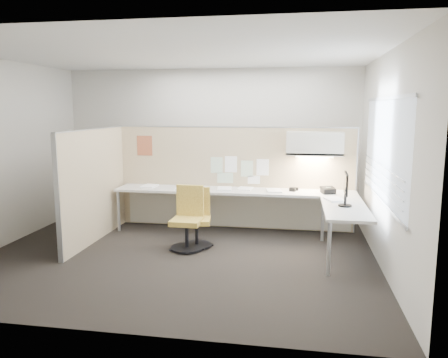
% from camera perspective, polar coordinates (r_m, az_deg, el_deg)
% --- Properties ---
extents(floor, '(5.50, 4.50, 0.01)m').
position_cam_1_polar(floor, '(6.39, -5.81, -9.82)').
color(floor, black).
rests_on(floor, ground).
extents(ceiling, '(5.50, 4.50, 0.01)m').
position_cam_1_polar(ceiling, '(6.09, -6.25, 16.06)').
color(ceiling, white).
rests_on(ceiling, wall_back).
extents(wall_back, '(5.50, 0.02, 2.80)m').
position_cam_1_polar(wall_back, '(8.26, -1.81, 4.53)').
color(wall_back, beige).
rests_on(wall_back, ground).
extents(wall_front, '(5.50, 0.02, 2.80)m').
position_cam_1_polar(wall_front, '(3.98, -14.75, -0.84)').
color(wall_front, beige).
rests_on(wall_front, ground).
extents(wall_right, '(0.02, 4.50, 2.80)m').
position_cam_1_polar(wall_right, '(5.96, 20.37, 2.14)').
color(wall_right, beige).
rests_on(wall_right, ground).
extents(window_pane, '(0.01, 2.80, 1.30)m').
position_cam_1_polar(window_pane, '(5.94, 20.22, 3.59)').
color(window_pane, '#919BA9').
rests_on(window_pane, wall_right).
extents(partition_back, '(4.10, 0.06, 1.75)m').
position_cam_1_polar(partition_back, '(7.59, 1.31, 0.12)').
color(partition_back, tan).
rests_on(partition_back, floor).
extents(partition_left, '(0.06, 2.20, 1.75)m').
position_cam_1_polar(partition_left, '(7.15, -16.50, -0.82)').
color(partition_left, tan).
rests_on(partition_left, floor).
extents(desk, '(4.00, 2.07, 0.73)m').
position_cam_1_polar(desk, '(7.13, 3.77, -2.72)').
color(desk, beige).
rests_on(desk, floor).
extents(overhead_bin, '(0.90, 0.36, 0.38)m').
position_cam_1_polar(overhead_bin, '(7.23, 11.75, 4.55)').
color(overhead_bin, beige).
rests_on(overhead_bin, partition_back).
extents(task_light_strip, '(0.60, 0.06, 0.02)m').
position_cam_1_polar(task_light_strip, '(7.25, 11.70, 2.90)').
color(task_light_strip, '#FFEABF').
rests_on(task_light_strip, overhead_bin).
extents(pinned_papers, '(1.01, 0.00, 0.47)m').
position_cam_1_polar(pinned_papers, '(7.52, 1.87, 1.26)').
color(pinned_papers, '#8CBF8C').
rests_on(pinned_papers, partition_back).
extents(poster, '(0.28, 0.00, 0.35)m').
position_cam_1_polar(poster, '(7.88, -10.33, 4.31)').
color(poster, '#EF571E').
rests_on(poster, partition_back).
extents(chair_left, '(0.49, 0.49, 0.93)m').
position_cam_1_polar(chair_left, '(6.53, -4.74, -5.39)').
color(chair_left, black).
rests_on(chair_left, floor).
extents(chair_right, '(0.46, 0.48, 0.87)m').
position_cam_1_polar(chair_right, '(6.66, -3.56, -5.30)').
color(chair_right, black).
rests_on(chair_right, floor).
extents(monitor, '(0.18, 0.44, 0.47)m').
position_cam_1_polar(monitor, '(6.23, 15.62, -1.04)').
color(monitor, black).
rests_on(monitor, desk).
extents(phone, '(0.26, 0.24, 0.12)m').
position_cam_1_polar(phone, '(7.15, 13.40, -1.45)').
color(phone, black).
rests_on(phone, desk).
extents(stapler, '(0.15, 0.07, 0.05)m').
position_cam_1_polar(stapler, '(7.33, 9.13, -1.27)').
color(stapler, black).
rests_on(stapler, desk).
extents(tape_dispenser, '(0.11, 0.09, 0.06)m').
position_cam_1_polar(tape_dispenser, '(7.23, 8.94, -1.37)').
color(tape_dispenser, black).
rests_on(tape_dispenser, desk).
extents(coat_hook, '(0.18, 0.41, 1.26)m').
position_cam_1_polar(coat_hook, '(6.52, -19.99, 2.98)').
color(coat_hook, silver).
rests_on(coat_hook, partition_left).
extents(paper_stack_0, '(0.25, 0.32, 0.03)m').
position_cam_1_polar(paper_stack_0, '(7.67, -9.68, -0.91)').
color(paper_stack_0, white).
rests_on(paper_stack_0, desk).
extents(paper_stack_1, '(0.24, 0.31, 0.02)m').
position_cam_1_polar(paper_stack_1, '(7.43, -5.35, -1.18)').
color(paper_stack_1, white).
rests_on(paper_stack_1, desk).
extents(paper_stack_2, '(0.27, 0.33, 0.03)m').
position_cam_1_polar(paper_stack_2, '(7.27, 0.08, -1.30)').
color(paper_stack_2, white).
rests_on(paper_stack_2, desk).
extents(paper_stack_3, '(0.26, 0.32, 0.02)m').
position_cam_1_polar(paper_stack_3, '(7.35, 2.79, -1.26)').
color(paper_stack_3, white).
rests_on(paper_stack_3, desk).
extents(paper_stack_4, '(0.28, 0.34, 0.03)m').
position_cam_1_polar(paper_stack_4, '(7.17, 6.55, -1.53)').
color(paper_stack_4, white).
rests_on(paper_stack_4, desk).
extents(paper_stack_5, '(0.32, 0.36, 0.02)m').
position_cam_1_polar(paper_stack_5, '(6.66, 14.24, -2.61)').
color(paper_stack_5, white).
rests_on(paper_stack_5, desk).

